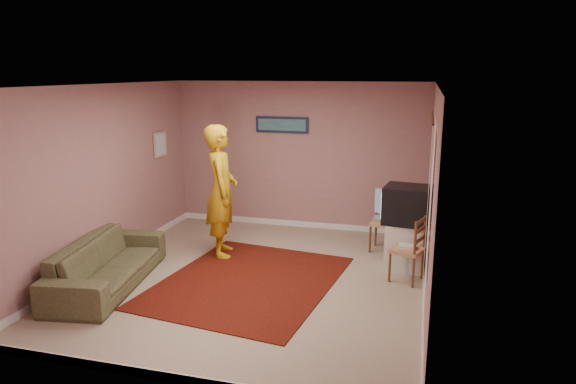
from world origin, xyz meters
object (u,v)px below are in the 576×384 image
(crt_tv, at_px, (406,205))
(person, at_px, (221,191))
(tv_cabinet, at_px, (404,246))
(chair_b, at_px, (408,242))
(sofa, at_px, (107,263))
(chair_a, at_px, (385,216))

(crt_tv, bearing_deg, person, -170.00)
(tv_cabinet, xyz_separation_m, chair_b, (0.05, -0.43, 0.21))
(crt_tv, relative_size, sofa, 0.32)
(crt_tv, height_order, sofa, crt_tv)
(crt_tv, bearing_deg, chair_b, -75.02)
(chair_b, xyz_separation_m, person, (-2.78, 0.31, 0.45))
(person, bearing_deg, sofa, 125.52)
(chair_a, relative_size, chair_b, 1.00)
(crt_tv, relative_size, chair_a, 1.32)
(tv_cabinet, relative_size, chair_a, 1.34)
(sofa, bearing_deg, person, -43.23)
(chair_a, xyz_separation_m, chair_b, (0.38, -1.12, -0.03))
(sofa, distance_m, person, 1.94)
(crt_tv, bearing_deg, chair_a, 122.97)
(chair_b, height_order, sofa, chair_b)
(chair_a, bearing_deg, chair_b, -62.24)
(chair_b, height_order, person, person)
(crt_tv, xyz_separation_m, chair_b, (0.06, -0.43, -0.40))
(crt_tv, xyz_separation_m, chair_a, (-0.33, 0.69, -0.37))
(chair_a, relative_size, person, 0.26)
(tv_cabinet, xyz_separation_m, chair_a, (-0.33, 0.69, 0.23))
(tv_cabinet, bearing_deg, chair_b, -83.36)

